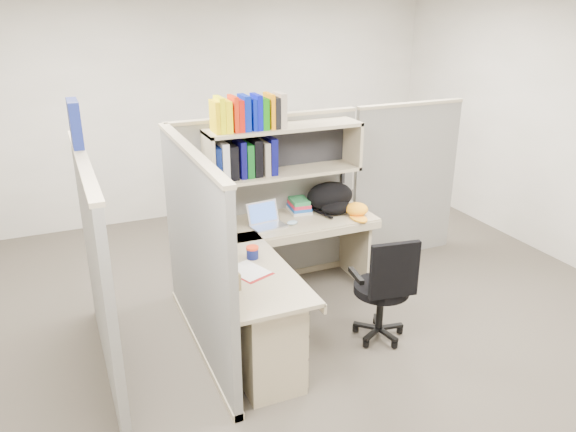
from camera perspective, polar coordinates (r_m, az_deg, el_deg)
name	(u,v)px	position (r m, az deg, el deg)	size (l,w,h in m)	color
ground	(306,324)	(4.86, 1.81, -10.93)	(6.00, 6.00, 0.00)	#3D392F
room_shell	(308,137)	(4.23, 2.07, 7.99)	(6.00, 6.00, 6.00)	#B0AD9F
cubicle	(244,213)	(4.71, -4.45, 0.27)	(3.79, 1.84, 1.95)	slate
desk	(273,305)	(4.27, -1.50, -8.98)	(1.74, 1.75, 0.73)	gray
laptop	(268,216)	(4.85, -2.06, 0.04)	(0.29, 0.29, 0.21)	silver
backpack	(333,198)	(5.21, 4.58, 1.84)	(0.45, 0.35, 0.27)	black
orange_cap	(357,209)	(5.17, 6.98, 0.69)	(0.21, 0.24, 0.11)	#FF9C16
snack_canister	(252,252)	(4.30, -3.63, -3.70)	(0.10, 0.10, 0.09)	#0D154E
tissue_box	(229,276)	(3.85, -6.01, -6.09)	(0.12, 0.12, 0.20)	olive
mouse	(292,223)	(4.93, 0.44, -0.68)	(0.10, 0.06, 0.04)	#9CC2DD
paper_cup	(272,210)	(5.12, -1.60, 0.59)	(0.07, 0.07, 0.10)	white
book_stack	(299,205)	(5.22, 1.15, 1.10)	(0.18, 0.25, 0.12)	gray
loose_paper	(248,270)	(4.13, -4.07, -5.54)	(0.22, 0.29, 0.00)	silver
task_chair	(382,304)	(4.55, 9.58, -8.85)	(0.51, 0.47, 0.93)	black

